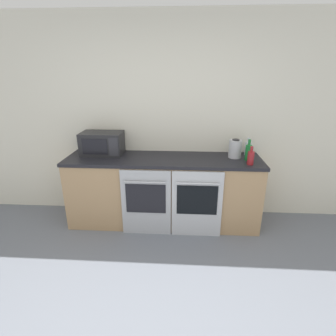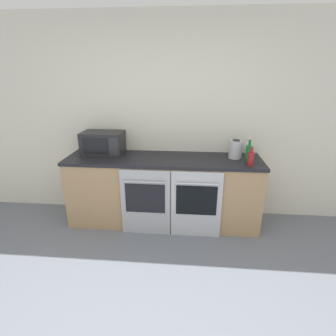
{
  "view_description": "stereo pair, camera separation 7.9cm",
  "coord_description": "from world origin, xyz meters",
  "px_view_note": "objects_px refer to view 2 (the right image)",
  "views": [
    {
      "loc": [
        0.25,
        -1.19,
        1.9
      ],
      "look_at": [
        0.06,
        1.91,
        0.76
      ],
      "focal_mm": 28.0,
      "sensor_mm": 36.0,
      "label": 1
    },
    {
      "loc": [
        0.33,
        -1.18,
        1.9
      ],
      "look_at": [
        0.06,
        1.91,
        0.76
      ],
      "focal_mm": 28.0,
      "sensor_mm": 36.0,
      "label": 2
    }
  ],
  "objects_px": {
    "bottle_green": "(249,153)",
    "kettle": "(236,149)",
    "oven_left": "(145,202)",
    "oven_right": "(196,204)",
    "bottle_red": "(251,158)",
    "bottle_clear": "(249,149)",
    "microwave": "(103,143)"
  },
  "relations": [
    {
      "from": "bottle_red",
      "to": "kettle",
      "type": "bearing_deg",
      "value": 117.42
    },
    {
      "from": "kettle",
      "to": "bottle_clear",
      "type": "bearing_deg",
      "value": 32.79
    },
    {
      "from": "oven_left",
      "to": "bottle_red",
      "type": "bearing_deg",
      "value": 6.5
    },
    {
      "from": "oven_left",
      "to": "oven_right",
      "type": "bearing_deg",
      "value": 0.0
    },
    {
      "from": "bottle_green",
      "to": "kettle",
      "type": "height_order",
      "value": "bottle_green"
    },
    {
      "from": "bottle_clear",
      "to": "oven_right",
      "type": "bearing_deg",
      "value": -141.73
    },
    {
      "from": "microwave",
      "to": "bottle_green",
      "type": "height_order",
      "value": "microwave"
    },
    {
      "from": "kettle",
      "to": "oven_right",
      "type": "bearing_deg",
      "value": -139.77
    },
    {
      "from": "bottle_green",
      "to": "bottle_red",
      "type": "height_order",
      "value": "bottle_green"
    },
    {
      "from": "bottle_red",
      "to": "bottle_green",
      "type": "bearing_deg",
      "value": 87.21
    },
    {
      "from": "oven_right",
      "to": "microwave",
      "type": "relative_size",
      "value": 1.61
    },
    {
      "from": "oven_right",
      "to": "bottle_clear",
      "type": "distance_m",
      "value": 1.0
    },
    {
      "from": "microwave",
      "to": "bottle_red",
      "type": "distance_m",
      "value": 1.84
    },
    {
      "from": "microwave",
      "to": "bottle_clear",
      "type": "bearing_deg",
      "value": 2.59
    },
    {
      "from": "oven_right",
      "to": "bottle_green",
      "type": "distance_m",
      "value": 0.88
    },
    {
      "from": "bottle_green",
      "to": "kettle",
      "type": "bearing_deg",
      "value": 146.28
    },
    {
      "from": "bottle_red",
      "to": "oven_left",
      "type": "bearing_deg",
      "value": -173.5
    },
    {
      "from": "microwave",
      "to": "bottle_green",
      "type": "relative_size",
      "value": 2.03
    },
    {
      "from": "bottle_green",
      "to": "bottle_clear",
      "type": "height_order",
      "value": "bottle_green"
    },
    {
      "from": "bottle_red",
      "to": "oven_right",
      "type": "bearing_deg",
      "value": -167.11
    },
    {
      "from": "oven_left",
      "to": "oven_right",
      "type": "relative_size",
      "value": 1.0
    },
    {
      "from": "microwave",
      "to": "bottle_green",
      "type": "distance_m",
      "value": 1.83
    },
    {
      "from": "oven_left",
      "to": "oven_right",
      "type": "xyz_separation_m",
      "value": [
        0.61,
        0.0,
        0.0
      ]
    },
    {
      "from": "oven_left",
      "to": "microwave",
      "type": "relative_size",
      "value": 1.61
    },
    {
      "from": "kettle",
      "to": "bottle_red",
      "type": "bearing_deg",
      "value": -62.58
    },
    {
      "from": "oven_right",
      "to": "bottle_red",
      "type": "height_order",
      "value": "bottle_red"
    },
    {
      "from": "oven_left",
      "to": "oven_right",
      "type": "distance_m",
      "value": 0.61
    },
    {
      "from": "oven_left",
      "to": "bottle_clear",
      "type": "distance_m",
      "value": 1.47
    },
    {
      "from": "microwave",
      "to": "bottle_clear",
      "type": "xyz_separation_m",
      "value": [
        1.87,
        0.08,
        -0.06
      ]
    },
    {
      "from": "oven_left",
      "to": "bottle_clear",
      "type": "bearing_deg",
      "value": 22.25
    },
    {
      "from": "bottle_clear",
      "to": "oven_left",
      "type": "bearing_deg",
      "value": -157.75
    },
    {
      "from": "bottle_red",
      "to": "kettle",
      "type": "distance_m",
      "value": 0.29
    }
  ]
}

